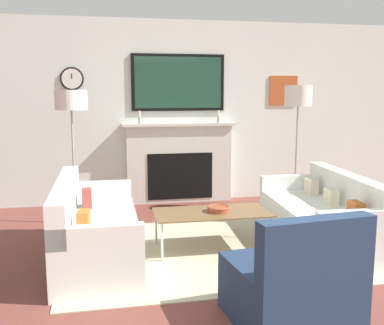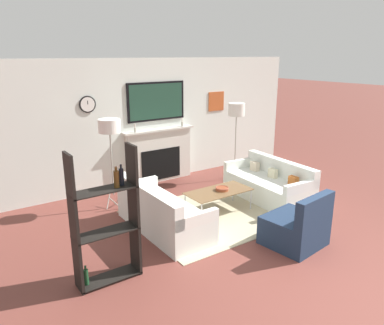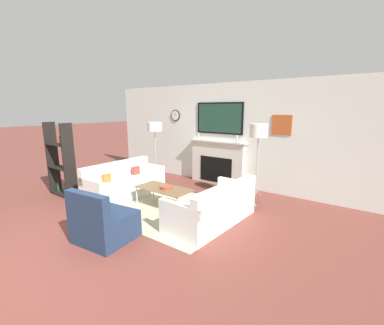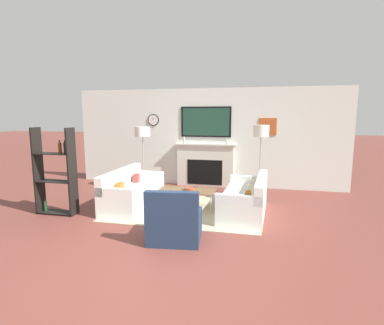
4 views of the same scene
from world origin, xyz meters
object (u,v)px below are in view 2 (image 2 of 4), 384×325
couch_left (161,214)px  shelf_unit (106,221)px  couch_right (269,185)px  floor_lamp_right (237,111)px  armchair (297,228)px  floor_lamp_left (110,127)px  decorative_bowl (222,189)px  coffee_table (219,192)px

couch_left → shelf_unit: 1.59m
couch_right → floor_lamp_right: size_ratio=1.07×
couch_left → armchair: armchair is taller
couch_left → floor_lamp_left: bearing=100.9°
couch_left → decorative_bowl: couch_left is taller
shelf_unit → floor_lamp_right: bearing=28.4°
floor_lamp_left → floor_lamp_right: size_ratio=0.96×
couch_left → coffee_table: 1.22m
couch_left → couch_right: 2.46m
couch_right → coffee_table: (-1.24, 0.05, 0.11)m
coffee_table → floor_lamp_right: (1.50, 1.28, 1.19)m
floor_lamp_right → couch_left: bearing=-154.0°
coffee_table → couch_right: bearing=-2.1°
couch_right → floor_lamp_left: (-2.72, 1.33, 1.25)m
floor_lamp_right → couch_right: bearing=-100.9°
couch_right → shelf_unit: size_ratio=1.08×
armchair → coffee_table: bearing=97.1°
couch_left → decorative_bowl: size_ratio=7.96×
floor_lamp_left → shelf_unit: 2.47m
couch_left → shelf_unit: bearing=-146.7°
armchair → floor_lamp_right: size_ratio=0.51×
shelf_unit → floor_lamp_left: bearing=65.1°
couch_right → couch_left: bearing=179.9°
couch_right → coffee_table: couch_right is taller
floor_lamp_left → coffee_table: bearing=-41.1°
coffee_table → floor_lamp_left: 2.26m
coffee_table → couch_left: bearing=-178.0°
couch_left → floor_lamp_right: size_ratio=1.09×
coffee_table → decorative_bowl: (0.07, -0.01, 0.06)m
armchair → shelf_unit: 2.83m
decorative_bowl → floor_lamp_right: bearing=42.1°
armchair → floor_lamp_left: floor_lamp_left is taller
floor_lamp_left → shelf_unit: shelf_unit is taller
couch_left → decorative_bowl: 1.30m
shelf_unit → coffee_table: bearing=19.3°
shelf_unit → armchair: bearing=-15.7°
decorative_bowl → floor_lamp_right: floor_lamp_right is taller
floor_lamp_left → couch_right: bearing=-26.1°
coffee_table → floor_lamp_right: bearing=40.5°
couch_left → shelf_unit: shelf_unit is taller
floor_lamp_right → armchair: bearing=-114.1°
armchair → couch_left: bearing=132.0°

